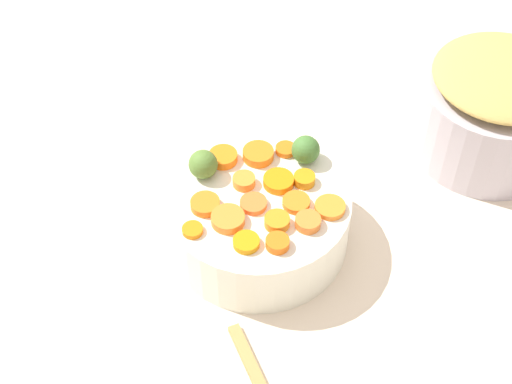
% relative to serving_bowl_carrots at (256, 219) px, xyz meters
% --- Properties ---
extents(tabletop, '(2.40, 2.40, 0.02)m').
position_rel_serving_bowl_carrots_xyz_m(tabletop, '(0.00, 0.03, -0.05)').
color(tabletop, beige).
rests_on(tabletop, ground).
extents(serving_bowl_carrots, '(0.22, 0.22, 0.08)m').
position_rel_serving_bowl_carrots_xyz_m(serving_bowl_carrots, '(0.00, 0.00, 0.00)').
color(serving_bowl_carrots, white).
rests_on(serving_bowl_carrots, tabletop).
extents(metal_pot, '(0.20, 0.20, 0.11)m').
position_rel_serving_bowl_carrots_xyz_m(metal_pot, '(0.22, 0.28, 0.02)').
color(metal_pot, '#B5B0BE').
rests_on(metal_pot, tabletop).
extents(stuffing_mound, '(0.18, 0.18, 0.03)m').
position_rel_serving_bowl_carrots_xyz_m(stuffing_mound, '(0.22, 0.28, 0.09)').
color(stuffing_mound, tan).
rests_on(stuffing_mound, metal_pot).
extents(carrot_slice_0, '(0.03, 0.03, 0.01)m').
position_rel_serving_bowl_carrots_xyz_m(carrot_slice_0, '(0.05, 0.01, 0.04)').
color(carrot_slice_0, orange).
rests_on(carrot_slice_0, serving_bowl_carrots).
extents(carrot_slice_1, '(0.04, 0.04, 0.01)m').
position_rel_serving_bowl_carrots_xyz_m(carrot_slice_1, '(0.04, 0.05, 0.05)').
color(carrot_slice_1, orange).
rests_on(carrot_slice_1, serving_bowl_carrots).
extents(carrot_slice_2, '(0.05, 0.05, 0.01)m').
position_rel_serving_bowl_carrots_xyz_m(carrot_slice_2, '(0.02, 0.03, 0.04)').
color(carrot_slice_2, orange).
rests_on(carrot_slice_2, serving_bowl_carrots).
extents(carrot_slice_3, '(0.04, 0.04, 0.01)m').
position_rel_serving_bowl_carrots_xyz_m(carrot_slice_3, '(-0.05, -0.04, 0.04)').
color(carrot_slice_3, orange).
rests_on(carrot_slice_3, serving_bowl_carrots).
extents(carrot_slice_4, '(0.04, 0.04, 0.01)m').
position_rel_serving_bowl_carrots_xyz_m(carrot_slice_4, '(0.02, -0.07, 0.04)').
color(carrot_slice_4, orange).
rests_on(carrot_slice_4, serving_bowl_carrots).
extents(carrot_slice_5, '(0.04, 0.04, 0.01)m').
position_rel_serving_bowl_carrots_xyz_m(carrot_slice_5, '(0.09, 0.02, 0.04)').
color(carrot_slice_5, orange).
rests_on(carrot_slice_5, serving_bowl_carrots).
extents(carrot_slice_6, '(0.04, 0.04, 0.01)m').
position_rel_serving_bowl_carrots_xyz_m(carrot_slice_6, '(-0.02, 0.06, 0.05)').
color(carrot_slice_6, orange).
rests_on(carrot_slice_6, serving_bowl_carrots).
extents(carrot_slice_7, '(0.05, 0.05, 0.01)m').
position_rel_serving_bowl_carrots_xyz_m(carrot_slice_7, '(0.01, -0.01, 0.04)').
color(carrot_slice_7, orange).
rests_on(carrot_slice_7, serving_bowl_carrots).
extents(carrot_slice_8, '(0.03, 0.03, 0.01)m').
position_rel_serving_bowl_carrots_xyz_m(carrot_slice_8, '(-0.05, -0.08, 0.04)').
color(carrot_slice_8, orange).
rests_on(carrot_slice_8, serving_bowl_carrots).
extents(carrot_slice_9, '(0.04, 0.04, 0.01)m').
position_rel_serving_bowl_carrots_xyz_m(carrot_slice_9, '(0.04, -0.03, 0.05)').
color(carrot_slice_9, orange).
rests_on(carrot_slice_9, serving_bowl_carrots).
extents(carrot_slice_10, '(0.05, 0.05, 0.01)m').
position_rel_serving_bowl_carrots_xyz_m(carrot_slice_10, '(-0.01, -0.05, 0.04)').
color(carrot_slice_10, orange).
rests_on(carrot_slice_10, serving_bowl_carrots).
extents(carrot_slice_11, '(0.04, 0.04, 0.01)m').
position_rel_serving_bowl_carrots_xyz_m(carrot_slice_11, '(-0.02, 0.01, 0.05)').
color(carrot_slice_11, orange).
rests_on(carrot_slice_11, serving_bowl_carrots).
extents(carrot_slice_12, '(0.05, 0.05, 0.01)m').
position_rel_serving_bowl_carrots_xyz_m(carrot_slice_12, '(-0.06, 0.04, 0.04)').
color(carrot_slice_12, orange).
rests_on(carrot_slice_12, serving_bowl_carrots).
extents(carrot_slice_13, '(0.04, 0.04, 0.01)m').
position_rel_serving_bowl_carrots_xyz_m(carrot_slice_13, '(0.05, -0.06, 0.04)').
color(carrot_slice_13, orange).
rests_on(carrot_slice_13, serving_bowl_carrots).
extents(carrot_slice_14, '(0.04, 0.04, 0.01)m').
position_rel_serving_bowl_carrots_xyz_m(carrot_slice_14, '(0.07, -0.01, 0.05)').
color(carrot_slice_14, orange).
rests_on(carrot_slice_14, serving_bowl_carrots).
extents(carrot_slice_15, '(0.03, 0.03, 0.01)m').
position_rel_serving_bowl_carrots_xyz_m(carrot_slice_15, '(-0.00, 0.09, 0.04)').
color(carrot_slice_15, orange).
rests_on(carrot_slice_15, serving_bowl_carrots).
extents(brussels_sprout_0, '(0.04, 0.04, 0.04)m').
position_rel_serving_bowl_carrots_xyz_m(brussels_sprout_0, '(-0.07, 0.01, 0.06)').
color(brussels_sprout_0, '#557D33').
rests_on(brussels_sprout_0, serving_bowl_carrots).
extents(brussels_sprout_1, '(0.04, 0.04, 0.04)m').
position_rel_serving_bowl_carrots_xyz_m(brussels_sprout_1, '(0.03, 0.08, 0.06)').
color(brussels_sprout_1, '#437633').
rests_on(brussels_sprout_1, serving_bowl_carrots).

